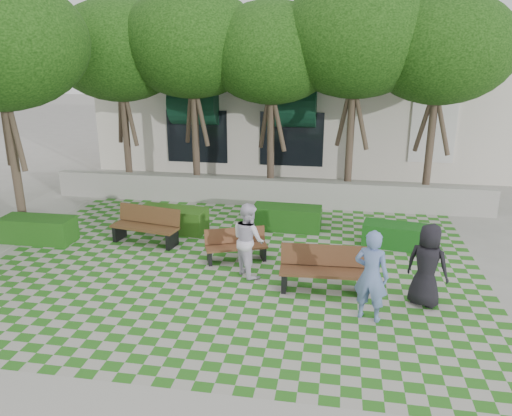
% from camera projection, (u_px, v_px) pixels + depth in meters
% --- Properties ---
extents(ground, '(90.00, 90.00, 0.00)m').
position_uv_depth(ground, '(223.00, 285.00, 11.39)').
color(ground, gray).
rests_on(ground, ground).
extents(lawn, '(12.00, 12.00, 0.00)m').
position_uv_depth(lawn, '(233.00, 267.00, 12.32)').
color(lawn, '#2B721E').
rests_on(lawn, ground).
extents(retaining_wall, '(15.00, 0.36, 0.90)m').
position_uv_depth(retaining_wall, '(265.00, 192.00, 17.07)').
color(retaining_wall, '#9E9B93').
rests_on(retaining_wall, ground).
extents(bench_east, '(1.92, 0.71, 1.00)m').
position_uv_depth(bench_east, '(323.00, 270.00, 11.03)').
color(bench_east, '#4E2F1B').
rests_on(bench_east, ground).
extents(bench_mid, '(1.63, 1.04, 0.81)m').
position_uv_depth(bench_mid, '(236.00, 246.00, 12.61)').
color(bench_mid, brown).
rests_on(bench_mid, ground).
extents(bench_west, '(1.98, 0.98, 1.00)m').
position_uv_depth(bench_west, '(146.00, 226.00, 13.73)').
color(bench_west, '#4E321B').
rests_on(bench_west, ground).
extents(hedge_east, '(1.91, 1.01, 0.63)m').
position_uv_depth(hedge_east, '(397.00, 236.00, 13.48)').
color(hedge_east, '#134915').
rests_on(hedge_east, ground).
extents(hedge_midright, '(2.03, 0.87, 0.70)m').
position_uv_depth(hedge_midright, '(287.00, 218.00, 14.80)').
color(hedge_midright, '#174612').
rests_on(hedge_midright, ground).
extents(hedge_midleft, '(2.07, 1.01, 0.70)m').
position_uv_depth(hedge_midleft, '(173.00, 219.00, 14.66)').
color(hedge_midleft, '#244E14').
rests_on(hedge_midleft, ground).
extents(hedge_west, '(2.01, 0.84, 0.70)m').
position_uv_depth(hedge_west, '(38.00, 229.00, 13.86)').
color(hedge_west, '#1B4D14').
rests_on(hedge_west, ground).
extents(person_blue, '(0.80, 0.65, 1.88)m').
position_uv_depth(person_blue, '(371.00, 276.00, 9.70)').
color(person_blue, '#6680BB').
rests_on(person_blue, ground).
extents(person_dark, '(1.04, 0.91, 1.78)m').
position_uv_depth(person_dark, '(427.00, 265.00, 10.27)').
color(person_dark, black).
rests_on(person_dark, ground).
extents(person_white, '(1.06, 1.09, 1.77)m').
position_uv_depth(person_white, '(248.00, 239.00, 11.68)').
color(person_white, white).
rests_on(person_white, ground).
extents(tree_row, '(17.70, 13.40, 7.41)m').
position_uv_depth(tree_row, '(206.00, 47.00, 15.68)').
color(tree_row, '#47382B').
rests_on(tree_row, ground).
extents(building, '(18.00, 8.92, 5.15)m').
position_uv_depth(building, '(309.00, 106.00, 23.68)').
color(building, silver).
rests_on(building, ground).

